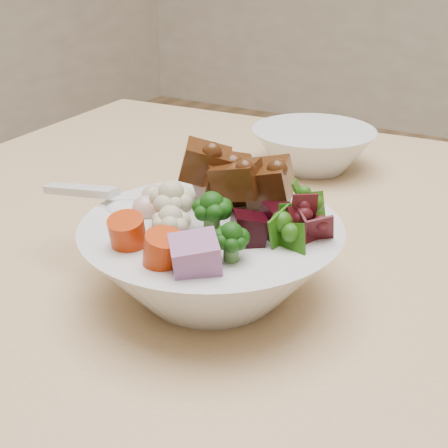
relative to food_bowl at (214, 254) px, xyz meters
The scene contains 3 objects.
food_bowl is the anchor object (origin of this frame).
soup_spoon 0.11m from the food_bowl, behind, with size 0.13×0.04×0.03m.
side_bowl 0.36m from the food_bowl, 98.94° to the left, with size 0.17×0.17×0.06m, color silver, non-canonical shape.
Camera 1 is at (0.20, -0.67, 1.08)m, focal length 50.00 mm.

